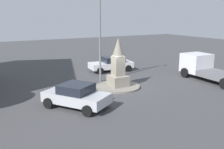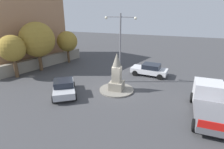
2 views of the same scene
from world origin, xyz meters
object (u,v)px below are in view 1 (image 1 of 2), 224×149
at_px(streetlamp, 100,28).
at_px(truck_white_far_side, 205,68).
at_px(monument, 118,66).
at_px(car_silver_parked_left, 76,95).
at_px(car_white_waiting, 112,64).

height_order(streetlamp, truck_white_far_side, streetlamp).
bearing_deg(monument, truck_white_far_side, 169.54).
distance_m(monument, car_silver_parked_left, 5.04).
bearing_deg(truck_white_far_side, streetlamp, -24.25).
distance_m(car_white_waiting, truck_white_far_side, 8.63).
bearing_deg(car_silver_parked_left, monument, -150.86).
relative_size(streetlamp, truck_white_far_side, 1.22).
height_order(monument, streetlamp, streetlamp).
bearing_deg(monument, car_white_waiting, -114.69).
xyz_separation_m(monument, car_white_waiting, (-2.44, -5.31, -0.92)).
height_order(car_white_waiting, truck_white_far_side, truck_white_far_side).
distance_m(streetlamp, truck_white_far_side, 9.56).
bearing_deg(car_white_waiting, monument, 65.31).
bearing_deg(car_white_waiting, truck_white_far_side, 128.45).
height_order(monument, car_white_waiting, monument).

